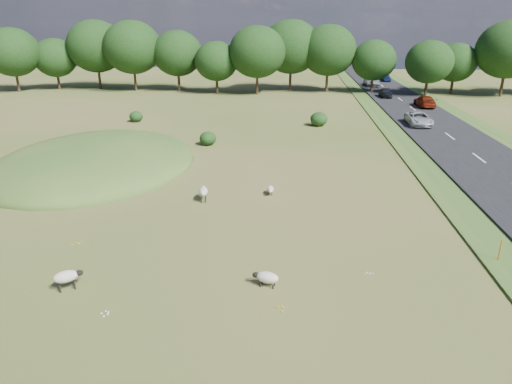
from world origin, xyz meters
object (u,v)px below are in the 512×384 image
sheep_1 (67,277)px  sheep_0 (267,277)px  car_6 (419,119)px  car_3 (425,101)px  sheep_3 (203,191)px  car_0 (386,78)px  marker_post (500,251)px  car_2 (386,93)px  car_4 (372,81)px  sheep_2 (270,189)px

sheep_1 → sheep_0: bearing=-25.5°
sheep_1 → car_6: size_ratio=0.25×
sheep_0 → car_3: size_ratio=0.25×
sheep_3 → car_0: car_0 is taller
marker_post → car_2: 52.24m
car_4 → car_6: (0.00, -34.54, -0.06)m
sheep_1 → car_2: bearing=35.2°
car_3 → car_6: 12.94m
sheep_2 → car_2: car_2 is taller
sheep_2 → car_4: bearing=162.7°
car_2 → car_3: size_ratio=0.78×
car_6 → car_2: bearing=90.0°
sheep_3 → car_4: size_ratio=0.24×
car_0 → car_6: 42.46m
marker_post → sheep_1: size_ratio=0.94×
car_3 → car_4: (-3.80, 22.17, 0.02)m
car_0 → marker_post: bearing=84.2°
car_4 → car_6: 34.54m
car_0 → car_4: (-3.80, -7.75, 0.16)m
sheep_3 → car_0: bearing=-29.1°
car_0 → car_4: 8.63m
sheep_2 → sheep_3: size_ratio=0.76×
marker_post → sheep_3: marker_post is taller
sheep_0 → sheep_2: bearing=-75.0°
sheep_2 → car_2: (15.31, 43.68, 0.56)m
car_0 → car_2: (-3.80, -21.55, 0.07)m
sheep_3 → car_0: size_ratio=0.32×
sheep_0 → car_2: (14.82, 55.26, 0.49)m
car_6 → car_3: bearing=72.9°
sheep_2 → car_3: car_3 is taller
marker_post → sheep_2: (-11.63, 8.42, -0.23)m
car_6 → sheep_1: bearing=-123.5°
sheep_1 → marker_post: bearing=-20.3°
sheep_0 → sheep_2: 11.58m
car_4 → car_6: car_4 is taller
car_2 → car_0: bearing=80.0°
sheep_0 → car_0: bearing=-91.0°
sheep_1 → sheep_2: size_ratio=1.24×
marker_post → sheep_2: 14.36m
sheep_3 → car_2: 49.32m
sheep_0 → sheep_3: (-4.80, 10.01, 0.21)m
sheep_3 → marker_post: bearing=-123.0°
car_3 → car_4: size_ratio=0.93×
sheep_2 → sheep_3: (-4.31, -1.56, 0.28)m
car_4 → car_2: bearing=-90.0°
car_2 → marker_post: bearing=-94.0°
sheep_0 → car_2: 57.21m
car_6 → car_4: bearing=90.0°
sheep_1 → car_4: (23.48, 70.07, 0.38)m
sheep_2 → car_0: car_0 is taller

